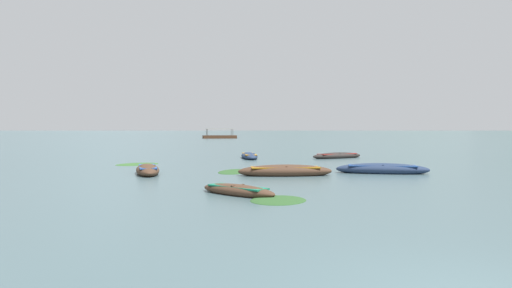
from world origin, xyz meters
TOP-DOWN VIEW (x-y plane):
  - ground_plane at (0.00, 1500.00)m, footprint 6000.00×6000.00m
  - mountain_1 at (-829.48, 2089.59)m, footprint 1376.71×1376.71m
  - mountain_2 at (207.90, 2579.14)m, footprint 1165.31×1165.31m
  - mountain_3 at (886.69, 2551.28)m, footprint 1449.10×1449.10m
  - rowboat_0 at (3.18, 16.22)m, footprint 4.51×1.98m
  - rowboat_1 at (2.90, 27.49)m, footprint 4.29×3.10m
  - rowboat_2 at (-3.33, 9.10)m, footprint 2.85×2.59m
  - rowboat_3 at (-1.51, 15.09)m, footprint 4.40×1.63m
  - rowboat_4 at (-3.52, 27.23)m, footprint 1.67×4.66m
  - rowboat_6 at (-7.98, 15.80)m, footprint 2.10×3.93m
  - ferry_1 at (-12.91, 100.95)m, footprint 8.41×4.85m
  - weed_patch_1 at (-10.06, 21.38)m, footprint 3.25×3.29m
  - weed_patch_2 at (-2.07, 7.93)m, footprint 2.22×2.35m
  - weed_patch_4 at (-3.94, 16.79)m, footprint 1.93×3.00m

SIDE VIEW (x-z plane):
  - ground_plane at x=0.00m, z-range 0.00..0.00m
  - weed_patch_1 at x=-10.06m, z-range -0.07..0.07m
  - weed_patch_2 at x=-2.07m, z-range -0.07..0.07m
  - weed_patch_4 at x=-3.94m, z-range -0.07..0.07m
  - rowboat_2 at x=-3.33m, z-range -0.07..0.34m
  - rowboat_4 at x=-3.52m, z-range -0.10..0.42m
  - rowboat_1 at x=2.90m, z-range -0.10..0.43m
  - rowboat_6 at x=-7.98m, z-range -0.10..0.46m
  - rowboat_0 at x=3.18m, z-range -0.11..0.49m
  - rowboat_3 at x=-1.51m, z-range -0.12..0.51m
  - ferry_1 at x=-12.91m, z-range -0.82..1.71m
  - mountain_2 at x=207.90m, z-range 0.00..312.31m
  - mountain_3 at x=886.69m, z-range 0.00..344.66m
  - mountain_1 at x=-829.48m, z-range 0.00..528.63m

